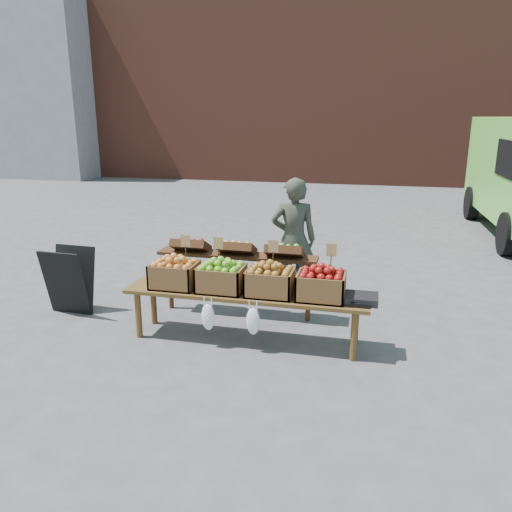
% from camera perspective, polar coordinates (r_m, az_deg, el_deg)
% --- Properties ---
extents(ground, '(80.00, 80.00, 0.00)m').
position_cam_1_polar(ground, '(6.08, 3.16, -7.96)').
color(ground, '#49494C').
extents(brick_building, '(24.00, 4.00, 10.00)m').
position_cam_1_polar(brick_building, '(20.66, 11.62, 22.62)').
color(brick_building, brown).
rests_on(brick_building, ground).
extents(grey_building, '(8.00, 3.00, 7.00)m').
position_cam_1_polar(grey_building, '(23.81, -26.69, 16.76)').
color(grey_building, gray).
rests_on(grey_building, ground).
extents(vendor, '(0.67, 0.51, 1.67)m').
position_cam_1_polar(vendor, '(6.73, 4.31, 1.90)').
color(vendor, '#32372B').
rests_on(vendor, ground).
extents(chalkboard_sign, '(0.58, 0.34, 0.86)m').
position_cam_1_polar(chalkboard_sign, '(6.74, -20.55, -2.64)').
color(chalkboard_sign, black).
rests_on(chalkboard_sign, ground).
extents(back_table, '(2.10, 0.44, 1.04)m').
position_cam_1_polar(back_table, '(6.24, -2.18, -2.21)').
color(back_table, '#3A2011').
rests_on(back_table, ground).
extents(display_bench, '(2.70, 0.56, 0.57)m').
position_cam_1_polar(display_bench, '(5.59, -1.21, -6.94)').
color(display_bench, '#523718').
rests_on(display_bench, ground).
extents(crate_golden_apples, '(0.50, 0.40, 0.28)m').
position_cam_1_polar(crate_golden_apples, '(5.70, -9.29, -2.16)').
color(crate_golden_apples, '#B89020').
rests_on(crate_golden_apples, display_bench).
extents(crate_russet_pears, '(0.50, 0.40, 0.28)m').
position_cam_1_polar(crate_russet_pears, '(5.52, -4.00, -2.60)').
color(crate_russet_pears, '#46832A').
rests_on(crate_russet_pears, display_bench).
extents(crate_red_apples, '(0.50, 0.40, 0.28)m').
position_cam_1_polar(crate_red_apples, '(5.38, 1.60, -3.03)').
color(crate_red_apples, '#9F6823').
rests_on(crate_red_apples, display_bench).
extents(crate_green_apples, '(0.50, 0.40, 0.28)m').
position_cam_1_polar(crate_green_apples, '(5.30, 7.44, -3.46)').
color(crate_green_apples, maroon).
rests_on(crate_green_apples, display_bench).
extents(weighing_scale, '(0.34, 0.30, 0.08)m').
position_cam_1_polar(weighing_scale, '(5.31, 11.97, -4.78)').
color(weighing_scale, black).
rests_on(weighing_scale, display_bench).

